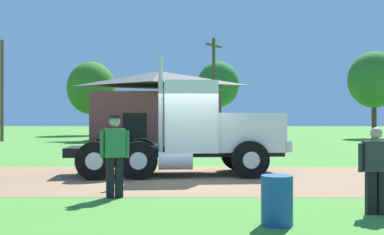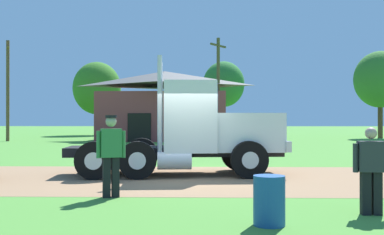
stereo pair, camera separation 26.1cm
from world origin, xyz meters
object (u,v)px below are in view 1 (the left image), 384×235
visitor_by_barrel (376,167)px  steel_barrel (277,200)px  utility_pole_far (214,86)px  shed_building (160,107)px  truck_foreground_white (199,132)px  visitor_standing_near (115,152)px  utility_pole_near (2,87)px

visitor_by_barrel → steel_barrel: visitor_by_barrel is taller
utility_pole_far → visitor_by_barrel: bearing=-86.0°
shed_building → utility_pole_far: size_ratio=1.34×
truck_foreground_white → utility_pole_far: utility_pole_far is taller
visitor_standing_near → utility_pole_near: bearing=117.5°
steel_barrel → truck_foreground_white: bearing=100.0°
truck_foreground_white → visitor_standing_near: bearing=-113.8°
utility_pole_near → visitor_standing_near: bearing=-62.5°
shed_building → steel_barrel: bearing=-81.9°
utility_pole_near → utility_pole_far: size_ratio=0.98×
shed_building → utility_pole_near: bearing=-170.5°
visitor_by_barrel → utility_pole_near: size_ratio=0.20×
steel_barrel → visitor_by_barrel: bearing=24.5°
steel_barrel → utility_pole_far: utility_pole_far is taller
truck_foreground_white → utility_pole_far: size_ratio=0.85×
steel_barrel → utility_pole_far: 29.10m
truck_foreground_white → visitor_standing_near: size_ratio=3.77×
truck_foreground_white → shed_building: bearing=97.5°
truck_foreground_white → steel_barrel: bearing=-80.0°
truck_foreground_white → visitor_standing_near: 4.76m
steel_barrel → shed_building: 31.03m
visitor_by_barrel → steel_barrel: 2.23m
utility_pole_near → visitor_by_barrel: bearing=-56.1°
truck_foreground_white → utility_pole_near: size_ratio=0.87×
visitor_standing_near → steel_barrel: bearing=-40.0°
steel_barrel → shed_building: size_ratio=0.08×
truck_foreground_white → utility_pole_far: 22.07m
visitor_by_barrel → utility_pole_far: bearing=94.0°
visitor_by_barrel → utility_pole_far: utility_pole_far is taller
utility_pole_near → utility_pole_far: 16.65m
visitor_standing_near → utility_pole_far: bearing=83.1°
utility_pole_near → utility_pole_far: utility_pole_far is taller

